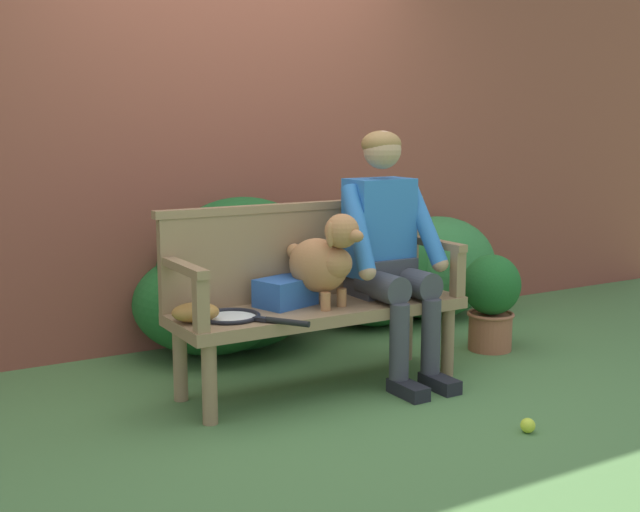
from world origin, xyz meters
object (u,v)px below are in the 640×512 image
garden_bench (320,316)px  dog_on_bench (324,260)px  tennis_racket (235,317)px  potted_plant (491,297)px  tennis_ball (528,425)px  person_seated (388,245)px  baseball_glove (196,312)px  sports_bag (285,292)px

garden_bench → dog_on_bench: size_ratio=3.21×
tennis_racket → potted_plant: bearing=4.6°
potted_plant → tennis_ball: bearing=-125.2°
person_seated → baseball_glove: person_seated is taller
tennis_ball → potted_plant: potted_plant is taller
person_seated → potted_plant: size_ratio=2.26×
garden_bench → person_seated: person_seated is taller
sports_bag → baseball_glove: bearing=-170.9°
garden_bench → tennis_racket: size_ratio=2.77×
baseball_glove → potted_plant: potted_plant is taller
tennis_racket → tennis_ball: tennis_racket is taller
person_seated → potted_plant: 0.92m
dog_on_bench → potted_plant: size_ratio=0.83×
garden_bench → sports_bag: sports_bag is taller
tennis_ball → potted_plant: 1.35m
baseball_glove → potted_plant: 1.92m
person_seated → sports_bag: (-0.57, 0.08, -0.20)m
dog_on_bench → person_seated: bearing=5.0°
person_seated → tennis_ball: bearing=-86.0°
dog_on_bench → tennis_racket: dog_on_bench is taller
person_seated → tennis_ball: size_ratio=19.81×
dog_on_bench → tennis_ball: bearing=-63.3°
garden_bench → potted_plant: 1.24m
garden_bench → baseball_glove: 0.69m
sports_bag → potted_plant: bearing=0.8°
garden_bench → dog_on_bench: bearing=-92.0°
sports_bag → tennis_ball: bearing=-59.1°
garden_bench → potted_plant: potted_plant is taller
dog_on_bench → sports_bag: size_ratio=1.70×
person_seated → sports_bag: person_seated is taller
garden_bench → potted_plant: (1.24, 0.09, -0.06)m
person_seated → sports_bag: size_ratio=4.67×
garden_bench → baseball_glove: baseball_glove is taller
garden_bench → sports_bag: size_ratio=5.47×
dog_on_bench → sports_bag: bearing=144.5°
dog_on_bench → tennis_ball: (0.48, -0.95, -0.64)m
tennis_racket → person_seated: bearing=2.7°
person_seated → dog_on_bench: size_ratio=2.74×
baseball_glove → potted_plant: bearing=21.5°
tennis_ball → baseball_glove: bearing=139.6°
person_seated → tennis_ball: person_seated is taller
tennis_racket → tennis_ball: bearing=-44.1°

